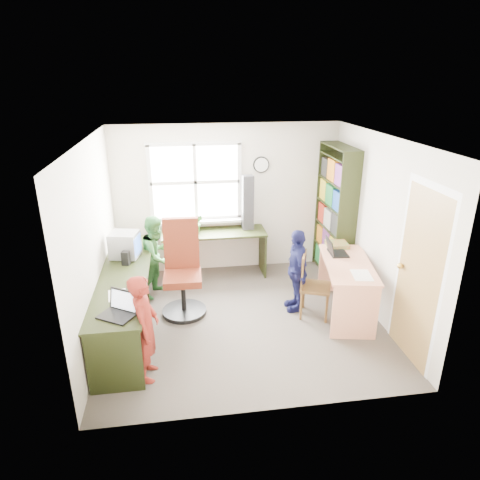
{
  "coord_description": "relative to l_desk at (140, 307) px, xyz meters",
  "views": [
    {
      "loc": [
        -0.76,
        -4.94,
        3.1
      ],
      "look_at": [
        0.0,
        0.25,
        1.05
      ],
      "focal_mm": 32.0,
      "sensor_mm": 36.0,
      "label": 1
    }
  ],
  "objects": [
    {
      "name": "cd_tower",
      "position": [
        1.61,
        1.78,
        0.73
      ],
      "size": [
        0.18,
        0.17,
        0.88
      ],
      "rotation": [
        0.0,
        0.0,
        0.06
      ],
      "color": "black",
      "rests_on": "l_desk"
    },
    {
      "name": "l_desk",
      "position": [
        0.0,
        0.0,
        0.0
      ],
      "size": [
        2.38,
        2.95,
        0.75
      ],
      "color": "black",
      "rests_on": "ground"
    },
    {
      "name": "person_green",
      "position": [
        0.18,
        1.2,
        0.15
      ],
      "size": [
        0.69,
        0.74,
        1.22
      ],
      "primitive_type": "imported",
      "rotation": [
        0.0,
        0.0,
        1.05
      ],
      "color": "#2B6D31",
      "rests_on": "ground"
    },
    {
      "name": "person_navy",
      "position": [
        2.08,
        0.47,
        0.13
      ],
      "size": [
        0.3,
        0.69,
        1.18
      ],
      "primitive_type": "imported",
      "rotation": [
        0.0,
        0.0,
        -1.59
      ],
      "color": "#161846",
      "rests_on": "ground"
    },
    {
      "name": "person_red",
      "position": [
        0.12,
        -0.71,
        0.15
      ],
      "size": [
        0.32,
        0.46,
        1.21
      ],
      "primitive_type": "imported",
      "rotation": [
        0.0,
        0.0,
        1.51
      ],
      "color": "maroon",
      "rests_on": "ground"
    },
    {
      "name": "laptop_left",
      "position": [
        -0.13,
        -0.64,
        0.35
      ],
      "size": [
        0.45,
        0.43,
        0.24
      ],
      "rotation": [
        0.0,
        0.0,
        -0.56
      ],
      "color": "black",
      "rests_on": "l_desk"
    },
    {
      "name": "swivel_chair",
      "position": [
        0.53,
        0.64,
        0.11
      ],
      "size": [
        0.62,
        0.62,
        1.31
      ],
      "rotation": [
        0.0,
        0.0,
        -0.03
      ],
      "color": "black",
      "rests_on": "ground"
    },
    {
      "name": "speaker_a",
      "position": [
        -0.19,
        0.63,
        0.39
      ],
      "size": [
        0.11,
        0.11,
        0.19
      ],
      "rotation": [
        0.0,
        0.0,
        -0.23
      ],
      "color": "black",
      "rests_on": "l_desk"
    },
    {
      "name": "speaker_b",
      "position": [
        -0.19,
        1.08,
        0.38
      ],
      "size": [
        0.11,
        0.11,
        0.17
      ],
      "rotation": [
        0.0,
        0.0,
        -0.34
      ],
      "color": "black",
      "rests_on": "l_desk"
    },
    {
      "name": "room",
      "position": [
        1.32,
        0.38,
        0.76
      ],
      "size": [
        3.64,
        3.44,
        2.44
      ],
      "color": "#413A33",
      "rests_on": "ground"
    },
    {
      "name": "game_box",
      "position": [
        2.78,
        0.83,
        0.33
      ],
      "size": [
        0.31,
        0.31,
        0.06
      ],
      "rotation": [
        0.0,
        0.0,
        -0.06
      ],
      "color": "red",
      "rests_on": "right_desk"
    },
    {
      "name": "wooden_chair",
      "position": [
        2.23,
        0.28,
        0.03
      ],
      "size": [
        0.51,
        0.51,
        0.9
      ],
      "rotation": [
        0.0,
        0.0,
        -0.39
      ],
      "color": "brown",
      "rests_on": "ground"
    },
    {
      "name": "right_desk",
      "position": [
        2.72,
        0.25,
        0.09
      ],
      "size": [
        0.84,
        1.4,
        0.75
      ],
      "rotation": [
        0.0,
        0.0,
        -0.19
      ],
      "color": "#EF9D77",
      "rests_on": "ground"
    },
    {
      "name": "potted_plant",
      "position": [
        0.81,
        1.74,
        0.44
      ],
      "size": [
        0.17,
        0.14,
        0.29
      ],
      "primitive_type": "imported",
      "rotation": [
        0.0,
        0.0,
        -0.07
      ],
      "color": "#357F33",
      "rests_on": "l_desk"
    },
    {
      "name": "bookshelf",
      "position": [
        2.96,
        1.47,
        0.55
      ],
      "size": [
        0.3,
        1.02,
        2.1
      ],
      "color": "black",
      "rests_on": "ground"
    },
    {
      "name": "crt_monitor",
      "position": [
        -0.22,
        0.88,
        0.48
      ],
      "size": [
        0.42,
        0.39,
        0.36
      ],
      "rotation": [
        0.0,
        0.0,
        -0.22
      ],
      "color": "#9B9C9F",
      "rests_on": "l_desk"
    },
    {
      "name": "paper_b",
      "position": [
        2.74,
        -0.14,
        0.3
      ],
      "size": [
        0.28,
        0.36,
        0.0
      ],
      "rotation": [
        0.0,
        0.0,
        -0.17
      ],
      "color": "white",
      "rests_on": "right_desk"
    },
    {
      "name": "laptop_right",
      "position": [
        2.64,
        0.57,
        0.35
      ],
      "size": [
        0.29,
        0.34,
        0.22
      ],
      "rotation": [
        0.0,
        0.0,
        1.5
      ],
      "color": "black",
      "rests_on": "right_desk"
    },
    {
      "name": "paper_a",
      "position": [
        -0.21,
        -0.21,
        0.3
      ],
      "size": [
        0.24,
        0.31,
        0.0
      ],
      "rotation": [
        0.0,
        0.0,
        0.15
      ],
      "color": "white",
      "rests_on": "l_desk"
    }
  ]
}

